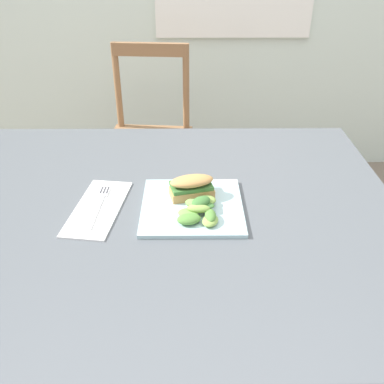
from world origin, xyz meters
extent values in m
cube|color=#51565B|center=(-0.14, 0.01, 0.72)|extent=(1.26, 0.96, 0.03)
cube|color=#8E6642|center=(-0.70, 0.42, 0.35)|extent=(0.07, 0.07, 0.71)
cube|color=#8E6642|center=(0.42, 0.42, 0.35)|extent=(0.07, 0.07, 0.71)
cylinder|color=#8E6642|center=(-0.42, 0.85, 0.21)|extent=(0.03, 0.03, 0.43)
cylinder|color=#8E6642|center=(-0.08, 0.82, 0.21)|extent=(0.03, 0.03, 0.43)
cylinder|color=#8E6642|center=(-0.39, 1.19, 0.21)|extent=(0.03, 0.03, 0.43)
cylinder|color=#8E6642|center=(-0.05, 1.16, 0.21)|extent=(0.03, 0.03, 0.43)
cube|color=#8E6642|center=(-0.24, 1.01, 0.44)|extent=(0.43, 0.43, 0.02)
cylinder|color=#8E6642|center=(-0.39, 1.20, 0.66)|extent=(0.03, 0.03, 0.42)
cylinder|color=#8E6642|center=(-0.05, 1.17, 0.66)|extent=(0.03, 0.03, 0.42)
cube|color=#8E6642|center=(-0.22, 1.19, 0.84)|extent=(0.36, 0.06, 0.06)
cube|color=silver|center=(-0.03, 0.00, 0.74)|extent=(0.25, 0.25, 0.01)
cube|color=tan|center=(-0.03, 0.04, 0.76)|extent=(0.12, 0.08, 0.02)
cube|color=#3D7033|center=(-0.03, 0.05, 0.78)|extent=(0.11, 0.08, 0.01)
ellipsoid|color=tan|center=(-0.03, 0.04, 0.79)|extent=(0.12, 0.08, 0.02)
ellipsoid|color=#84A84C|center=(0.01, -0.08, 0.76)|extent=(0.05, 0.06, 0.02)
ellipsoid|color=#84A84C|center=(-0.02, -0.05, 0.77)|extent=(0.06, 0.03, 0.02)
ellipsoid|color=#84A84C|center=(0.01, 0.00, 0.76)|extent=(0.06, 0.05, 0.01)
ellipsoid|color=#6B9E47|center=(-0.04, -0.05, 0.76)|extent=(0.06, 0.05, 0.01)
ellipsoid|color=#3D7033|center=(-0.01, -0.02, 0.77)|extent=(0.06, 0.06, 0.02)
ellipsoid|color=#518438|center=(-0.04, -0.08, 0.76)|extent=(0.06, 0.05, 0.02)
ellipsoid|color=#518438|center=(0.01, -0.07, 0.76)|extent=(0.03, 0.05, 0.02)
ellipsoid|color=#6B9E47|center=(-0.02, -0.03, 0.77)|extent=(0.06, 0.05, 0.02)
ellipsoid|color=#3D7033|center=(-0.02, -0.03, 0.77)|extent=(0.04, 0.05, 0.01)
ellipsoid|color=#3D7033|center=(-0.01, -0.03, 0.77)|extent=(0.07, 0.04, 0.01)
ellipsoid|color=#602D47|center=(-0.01, -0.03, 0.77)|extent=(0.06, 0.06, 0.01)
cube|color=white|center=(-0.26, 0.00, 0.74)|extent=(0.14, 0.26, 0.00)
cube|color=silver|center=(-0.26, -0.02, 0.75)|extent=(0.02, 0.14, 0.00)
cube|color=silver|center=(-0.26, 0.07, 0.75)|extent=(0.03, 0.05, 0.00)
cube|color=#38383D|center=(-0.25, 0.07, 0.75)|extent=(0.00, 0.03, 0.00)
cube|color=#38383D|center=(-0.26, 0.07, 0.75)|extent=(0.00, 0.03, 0.00)
cube|color=#38383D|center=(-0.27, 0.07, 0.75)|extent=(0.00, 0.03, 0.00)
camera|label=1|loc=(-0.04, -0.87, 1.33)|focal=39.87mm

